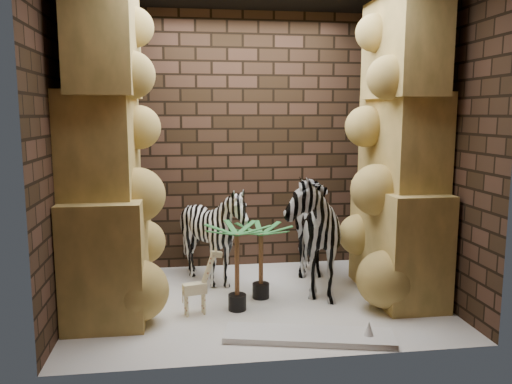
{
  "coord_description": "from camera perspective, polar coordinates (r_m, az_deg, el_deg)",
  "views": [
    {
      "loc": [
        -0.7,
        -4.78,
        1.83
      ],
      "look_at": [
        -0.0,
        0.15,
        1.07
      ],
      "focal_mm": 35.91,
      "sensor_mm": 36.0,
      "label": 1
    }
  ],
  "objects": [
    {
      "name": "wall_front",
      "position": [
        3.62,
        3.14,
        3.5
      ],
      "size": [
        3.5,
        0.0,
        3.5
      ],
      "primitive_type": "plane",
      "rotation": [
        -1.57,
        0.0,
        0.0
      ],
      "color": "black",
      "rests_on": "ground"
    },
    {
      "name": "palm_front",
      "position": [
        5.13,
        0.55,
        -7.74
      ],
      "size": [
        0.36,
        0.36,
        0.75
      ],
      "primitive_type": null,
      "color": "#296C29",
      "rests_on": "floor"
    },
    {
      "name": "floor",
      "position": [
        5.17,
        0.26,
        -12.02
      ],
      "size": [
        3.5,
        3.5,
        0.0
      ],
      "primitive_type": "plane",
      "color": "silver",
      "rests_on": "ground"
    },
    {
      "name": "rock_pillar_left",
      "position": [
        4.84,
        -16.4,
        4.47
      ],
      "size": [
        0.68,
        1.3,
        3.0
      ],
      "primitive_type": null,
      "color": "tan",
      "rests_on": "floor"
    },
    {
      "name": "surfboard",
      "position": [
        4.38,
        5.88,
        -15.64
      ],
      "size": [
        1.43,
        0.65,
        0.05
      ],
      "primitive_type": "cube",
      "rotation": [
        0.0,
        0.0,
        -0.23
      ],
      "color": "white",
      "rests_on": "floor"
    },
    {
      "name": "zebra_left",
      "position": [
        5.52,
        -4.76,
        -5.28
      ],
      "size": [
        1.12,
        1.27,
        0.99
      ],
      "primitive_type": "imported",
      "rotation": [
        0.0,
        0.0,
        -0.24
      ],
      "color": "white",
      "rests_on": "floor"
    },
    {
      "name": "wall_back",
      "position": [
        6.08,
        -1.44,
        5.6
      ],
      "size": [
        3.5,
        0.0,
        3.5
      ],
      "primitive_type": "plane",
      "rotation": [
        1.57,
        0.0,
        0.0
      ],
      "color": "black",
      "rests_on": "ground"
    },
    {
      "name": "wall_right",
      "position": [
        5.38,
        19.1,
        4.73
      ],
      "size": [
        0.0,
        3.0,
        3.0
      ],
      "primitive_type": "plane",
      "rotation": [
        1.57,
        0.0,
        -1.57
      ],
      "color": "black",
      "rests_on": "ground"
    },
    {
      "name": "wall_left",
      "position": [
        4.91,
        -20.45,
        4.33
      ],
      "size": [
        0.0,
        3.0,
        3.0
      ],
      "primitive_type": "plane",
      "rotation": [
        1.57,
        0.0,
        1.57
      ],
      "color": "black",
      "rests_on": "ground"
    },
    {
      "name": "giraffe_toy",
      "position": [
        4.77,
        -6.87,
        -9.88
      ],
      "size": [
        0.34,
        0.18,
        0.63
      ],
      "primitive_type": null,
      "rotation": [
        0.0,
        0.0,
        0.24
      ],
      "color": "#FFF3BD",
      "rests_on": "floor"
    },
    {
      "name": "rock_pillar_right",
      "position": [
        5.24,
        15.87,
        4.79
      ],
      "size": [
        0.58,
        1.25,
        3.0
      ],
      "primitive_type": null,
      "color": "tan",
      "rests_on": "floor"
    },
    {
      "name": "zebra_right",
      "position": [
        5.34,
        5.47,
        -2.96
      ],
      "size": [
        0.72,
        1.29,
        1.51
      ],
      "primitive_type": "imported",
      "rotation": [
        0.0,
        0.0,
        -0.03
      ],
      "color": "white",
      "rests_on": "floor"
    },
    {
      "name": "palm_back",
      "position": [
        4.81,
        -2.13,
        -8.38
      ],
      "size": [
        0.36,
        0.36,
        0.83
      ],
      "primitive_type": null,
      "color": "#296C29",
      "rests_on": "floor"
    }
  ]
}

